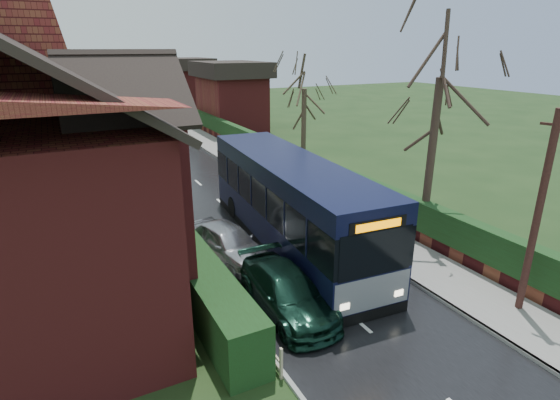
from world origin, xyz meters
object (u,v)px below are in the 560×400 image
car_green (287,292)px  brick_house (6,164)px  car_silver (227,242)px  bus_stop_sign (336,186)px  bus (290,204)px  telegraph_pole (537,217)px

car_green → brick_house: bearing=145.4°
car_silver → bus_stop_sign: size_ratio=1.57×
bus → car_green: size_ratio=2.68×
brick_house → car_green: 9.58m
bus → telegraph_pole: bearing=-57.8°
bus → brick_house: bearing=178.4°
brick_house → telegraph_pole: (13.53, -8.56, -1.20)m
bus → bus_stop_sign: (3.06, 1.26, -0.02)m
car_green → bus: bearing=61.7°
brick_house → car_green: brick_house is taller
brick_house → telegraph_pole: 16.06m
car_silver → bus_stop_sign: 6.10m
car_silver → telegraph_pole: telegraph_pole is taller
bus_stop_sign → telegraph_pole: 8.99m
brick_house → telegraph_pole: bearing=-32.3°
car_silver → telegraph_pole: bearing=-60.1°
bus → car_silver: (-2.79, -0.09, -1.07)m
brick_house → bus: bearing=-5.9°
bus → telegraph_pole: telegraph_pole is taller
telegraph_pole → car_silver: bearing=116.4°
bus → bus_stop_sign: bearing=26.7°
brick_house → car_silver: 7.74m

